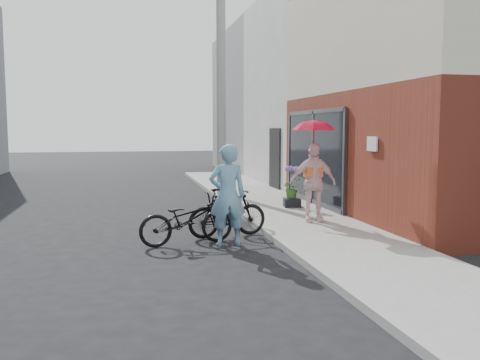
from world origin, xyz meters
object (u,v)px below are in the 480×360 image
object	(u,v)px
bike_right	(228,212)
kimono_woman	(313,183)
utility_pole	(221,83)
officer	(228,195)
bike_left	(187,220)
planter	(292,202)

from	to	relation	value
bike_right	kimono_woman	world-z (taller)	kimono_woman
bike_right	kimono_woman	size ratio (longest dim) A/B	0.96
utility_pole	officer	bearing A→B (deg)	-99.58
utility_pole	bike_right	size ratio (longest dim) A/B	4.32
bike_left	bike_right	xyz separation A→B (m)	(0.86, 0.49, 0.02)
utility_pole	kimono_woman	world-z (taller)	utility_pole
utility_pole	bike_right	world-z (taller)	utility_pole
officer	bike_left	size ratio (longest dim) A/B	1.04
kimono_woman	utility_pole	bearing A→B (deg)	110.25
officer	kimono_woman	size ratio (longest dim) A/B	1.09
officer	bike_left	distance (m)	0.88
officer	kimono_woman	distance (m)	2.54
bike_right	officer	bearing A→B (deg)	158.66
bike_right	utility_pole	bearing A→B (deg)	-19.42
officer	kimono_woman	xyz separation A→B (m)	(2.15, 1.35, 0.04)
officer	bike_left	xyz separation A→B (m)	(-0.72, 0.23, -0.46)
kimono_woman	bike_right	bearing A→B (deg)	-154.60
planter	kimono_woman	bearing A→B (deg)	-96.21
officer	kimono_woman	bearing A→B (deg)	-146.82
officer	planter	world-z (taller)	officer
bike_right	kimono_woman	distance (m)	2.16
utility_pole	bike_left	world-z (taller)	utility_pole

